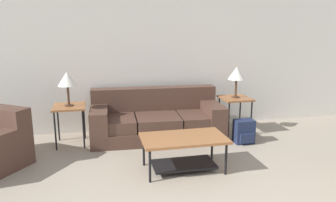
{
  "coord_description": "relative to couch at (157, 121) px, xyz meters",
  "views": [
    {
      "loc": [
        -0.99,
        -1.55,
        1.89
      ],
      "look_at": [
        0.04,
        3.05,
        0.8
      ],
      "focal_mm": 35.0,
      "sensor_mm": 36.0,
      "label": 1
    }
  ],
  "objects": [
    {
      "name": "side_table_right",
      "position": [
        1.42,
        -0.05,
        0.28
      ],
      "size": [
        0.5,
        0.54,
        0.64
      ],
      "color": "#935B33",
      "rests_on": "ground_plane"
    },
    {
      "name": "coffee_table",
      "position": [
        0.1,
        -1.4,
        0.05
      ],
      "size": [
        1.11,
        0.64,
        0.46
      ],
      "color": "#935B33",
      "rests_on": "ground_plane"
    },
    {
      "name": "side_table_left",
      "position": [
        -1.43,
        -0.05,
        0.28
      ],
      "size": [
        0.5,
        0.54,
        0.64
      ],
      "color": "#935B33",
      "rests_on": "ground_plane"
    },
    {
      "name": "backpack",
      "position": [
        1.35,
        -0.61,
        -0.1
      ],
      "size": [
        0.32,
        0.29,
        0.39
      ],
      "color": "#1E2847",
      "rests_on": "ground_plane"
    },
    {
      "name": "table_lamp_left",
      "position": [
        -1.43,
        -0.05,
        0.77
      ],
      "size": [
        0.3,
        0.3,
        0.54
      ],
      "color": "#472D1E",
      "rests_on": "side_table_left"
    },
    {
      "name": "couch",
      "position": [
        0.0,
        0.0,
        0.0
      ],
      "size": [
        2.25,
        1.07,
        0.82
      ],
      "color": "#4C3328",
      "rests_on": "ground_plane"
    },
    {
      "name": "wall_back",
      "position": [
        0.0,
        0.57,
        1.01
      ],
      "size": [
        9.01,
        0.06,
        2.6
      ],
      "color": "silver",
      "rests_on": "ground_plane"
    },
    {
      "name": "table_lamp_right",
      "position": [
        1.42,
        -0.05,
        0.77
      ],
      "size": [
        0.3,
        0.3,
        0.54
      ],
      "color": "#472D1E",
      "rests_on": "side_table_right"
    }
  ]
}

